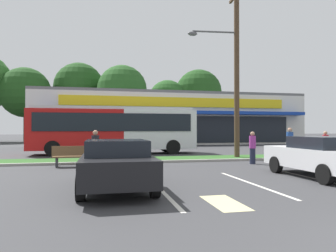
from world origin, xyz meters
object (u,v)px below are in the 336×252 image
Objects in this scene: city_bus at (115,129)px; pedestrian_mid at (253,148)px; pedestrian_near_bench at (290,144)px; utility_pole at (234,65)px; car_0 at (320,156)px; car_2 at (96,140)px; car_4 at (165,140)px; bus_stop_bench at (71,156)px; pedestrian_far at (326,145)px; pedestrian_by_pole at (95,149)px; car_3 at (116,163)px.

pedestrian_mid is (6.37, -7.86, -0.96)m from city_bus.
utility_pole is at bearing 78.28° from pedestrian_near_bench.
car_0 is 6.18m from pedestrian_near_bench.
car_2 reaches higher than car_0.
city_bus reaches higher than car_0.
pedestrian_mid is at bearing 96.58° from car_4.
pedestrian_mid is (-0.25, 4.45, 0.05)m from car_0.
bus_stop_bench is at bearing -167.79° from utility_pole.
car_0 is at bearing 169.66° from pedestrian_far.
pedestrian_by_pole reaches higher than car_0.
pedestrian_mid is (8.64, -0.69, 0.30)m from bus_stop_bench.
car_2 reaches higher than bus_stop_bench.
city_bus is at bearing 50.16° from car_4.
pedestrian_near_bench reaches higher than car_4.
car_4 is at bearing -118.67° from bus_stop_bench.
pedestrian_near_bench is 1.13× the size of pedestrian_mid.
utility_pole is 9.20m from city_bus.
car_2 is 2.64× the size of pedestrian_far.
pedestrian_by_pole is (-0.67, 5.02, 0.10)m from car_3.
pedestrian_near_bench is at bearing -57.30° from car_3.
pedestrian_near_bench reaches higher than pedestrian_mid.
pedestrian_mid is at bearing -61.48° from car_2.
car_4 is (7.07, 12.92, 0.26)m from bus_stop_bench.
pedestrian_near_bench reaches higher than car_0.
city_bus is at bearing -116.37° from pedestrian_mid.
utility_pole is at bearing -38.37° from city_bus.
pedestrian_far reaches higher than bus_stop_bench.
car_3 is 13.55m from pedestrian_far.
city_bus is 7.04× the size of bus_stop_bench.
utility_pole is 11.46m from car_3.
bus_stop_bench is 0.36× the size of car_3.
car_3 is 0.98× the size of car_4.
city_bus is (-6.61, 5.25, -3.67)m from utility_pole.
car_4 is at bearing -6.65° from car_2.
car_2 is 2.35× the size of pedestrian_near_bench.
pedestrian_near_bench is at bearing -35.91° from city_bus.
pedestrian_mid reaches higher than car_4.
car_0 is at bearing -66.82° from car_2.
pedestrian_near_bench is at bearing -51.08° from car_2.
bus_stop_bench is 1.00× the size of pedestrian_far.
car_3 is 2.77× the size of pedestrian_far.
pedestrian_far reaches higher than car_0.
pedestrian_far is (4.89, 5.67, 0.05)m from car_0.
pedestrian_far is (12.93, -13.12, 0.02)m from car_2.
pedestrian_mid is at bearing -50.89° from city_bus.
car_0 is 7.14m from car_3.
car_0 is 1.03× the size of car_2.
utility_pole is at bearing 104.63° from pedestrian_far.
pedestrian_by_pole reaches higher than pedestrian_far.
car_0 is at bearing 149.97° from bus_stop_bench.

